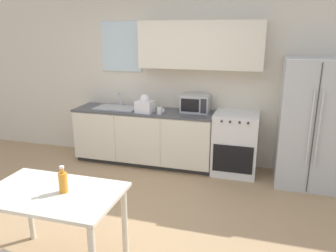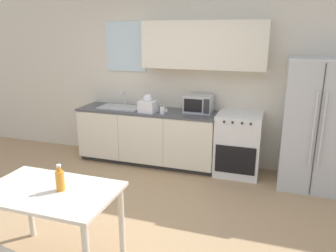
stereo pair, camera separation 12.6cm
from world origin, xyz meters
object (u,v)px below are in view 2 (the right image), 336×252
(dining_table, at_px, (51,202))
(drink_bottle, at_px, (60,180))
(coffee_mug, at_px, (163,111))
(microwave, at_px, (199,104))
(oven_range, at_px, (238,144))
(refrigerator, at_px, (314,125))

(dining_table, bearing_deg, drink_bottle, 14.02)
(coffee_mug, height_order, drink_bottle, drink_bottle)
(microwave, relative_size, drink_bottle, 1.79)
(oven_range, height_order, microwave, microwave)
(refrigerator, relative_size, microwave, 4.12)
(refrigerator, bearing_deg, dining_table, -132.80)
(oven_range, relative_size, refrigerator, 0.53)
(oven_range, bearing_deg, drink_bottle, -115.69)
(refrigerator, height_order, dining_table, refrigerator)
(dining_table, distance_m, drink_bottle, 0.24)
(microwave, relative_size, dining_table, 0.36)
(drink_bottle, bearing_deg, dining_table, -165.98)
(refrigerator, xyz_separation_m, drink_bottle, (-2.23, -2.49, -0.02))
(oven_range, xyz_separation_m, dining_table, (-1.33, -2.58, 0.18))
(drink_bottle, bearing_deg, coffee_mug, 87.37)
(oven_range, xyz_separation_m, microwave, (-0.64, 0.11, 0.56))
(refrigerator, distance_m, microwave, 1.65)
(dining_table, relative_size, drink_bottle, 4.92)
(oven_range, height_order, refrigerator, refrigerator)
(oven_range, height_order, dining_table, oven_range)
(coffee_mug, xyz_separation_m, dining_table, (-0.21, -2.41, -0.29))
(oven_range, relative_size, coffee_mug, 8.24)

